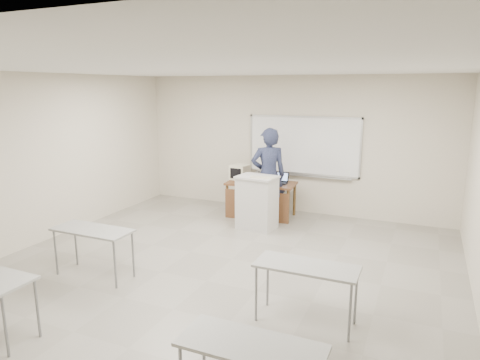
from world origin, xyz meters
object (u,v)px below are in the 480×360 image
at_px(crt_monitor, 240,172).
at_px(whiteboard, 303,146).
at_px(mouse, 271,182).
at_px(laptop, 281,181).
at_px(keyboard, 262,177).
at_px(presenter, 268,176).
at_px(instructor_desk, 259,193).
at_px(podium, 257,202).

bearing_deg(crt_monitor, whiteboard, 28.73).
bearing_deg(mouse, laptop, 32.56).
xyz_separation_m(keyboard, presenter, (-0.10, 0.61, -0.09)).
relative_size(crt_monitor, mouse, 4.40).
xyz_separation_m(whiteboard, keyboard, (-0.35, -1.59, -0.41)).
distance_m(instructor_desk, laptop, 0.53).
relative_size(instructor_desk, crt_monitor, 3.63).
relative_size(laptop, keyboard, 0.66).
bearing_deg(presenter, podium, 53.60).
xyz_separation_m(podium, keyboard, (0.15, -0.12, 0.54)).
relative_size(mouse, presenter, 0.05).
bearing_deg(keyboard, laptop, 75.49).
bearing_deg(crt_monitor, podium, -44.65).
relative_size(podium, keyboard, 2.31).
bearing_deg(crt_monitor, presenter, -22.27).
bearing_deg(laptop, crt_monitor, 177.86).
relative_size(podium, crt_monitor, 2.64).
xyz_separation_m(whiteboard, presenter, (-0.45, -0.98, -0.50)).
height_order(instructor_desk, mouse, mouse).
height_order(podium, laptop, podium).
relative_size(laptop, mouse, 3.31).
xyz_separation_m(instructor_desk, crt_monitor, (-0.55, 0.24, 0.36)).
bearing_deg(podium, presenter, 90.15).
bearing_deg(mouse, podium, -73.07).
relative_size(laptop, presenter, 0.15).
distance_m(whiteboard, presenter, 1.19).
bearing_deg(instructor_desk, mouse, 34.80).
distance_m(crt_monitor, presenter, 0.93).
relative_size(podium, laptop, 3.51).
bearing_deg(whiteboard, crt_monitor, -156.86).
bearing_deg(keyboard, instructor_desk, 101.76).
height_order(crt_monitor, mouse, crt_monitor).
bearing_deg(laptop, presenter, -108.34).
distance_m(whiteboard, crt_monitor, 1.49).
relative_size(instructor_desk, mouse, 15.95).
bearing_deg(podium, mouse, 97.46).
relative_size(whiteboard, mouse, 27.20).
xyz_separation_m(crt_monitor, mouse, (0.75, -0.08, -0.14)).
distance_m(podium, keyboard, 0.57).
bearing_deg(whiteboard, instructor_desk, -132.71).
bearing_deg(presenter, laptop, -137.48).
distance_m(laptop, mouse, 0.21).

